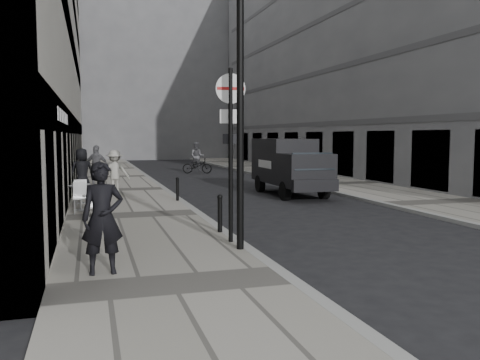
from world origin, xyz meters
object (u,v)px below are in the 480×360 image
(walking_man, at_px, (103,218))
(sign_post, at_px, (231,132))
(cyclist, at_px, (197,161))
(lamppost, at_px, (240,94))
(panel_van, at_px, (289,163))

(walking_man, xyz_separation_m, sign_post, (2.88, 1.97, 1.53))
(cyclist, bearing_deg, sign_post, -83.08)
(sign_post, height_order, lamppost, lamppost)
(panel_van, bearing_deg, sign_post, -118.41)
(cyclist, bearing_deg, panel_van, -67.76)
(sign_post, xyz_separation_m, panel_van, (5.14, 9.24, -1.28))
(sign_post, bearing_deg, cyclist, 86.68)
(sign_post, bearing_deg, panel_van, 67.25)
(panel_van, height_order, cyclist, panel_van)
(lamppost, relative_size, panel_van, 1.15)
(walking_man, bearing_deg, cyclist, 72.28)
(walking_man, height_order, sign_post, sign_post)
(lamppost, xyz_separation_m, panel_van, (5.14, 10.01, -2.07))
(lamppost, bearing_deg, sign_post, 90.00)
(lamppost, height_order, panel_van, lamppost)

